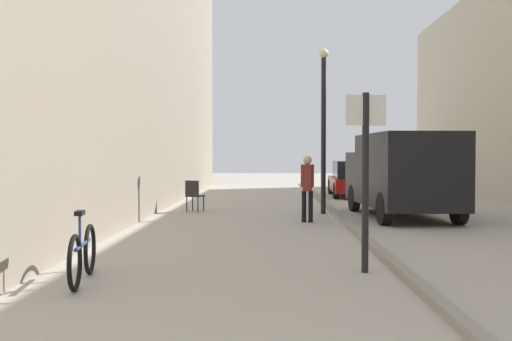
% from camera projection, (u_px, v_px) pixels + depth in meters
% --- Properties ---
extents(ground_plane, '(80.00, 80.00, 0.00)m').
position_uv_depth(ground_plane, '(282.00, 228.00, 13.30)').
color(ground_plane, '#A8A093').
extents(kerb_strip, '(0.16, 40.00, 0.12)m').
position_uv_depth(kerb_strip, '(351.00, 226.00, 13.26)').
color(kerb_strip, gray).
rests_on(kerb_strip, ground_plane).
extents(pedestrian_main_foreground, '(0.33, 0.22, 1.68)m').
position_uv_depth(pedestrian_main_foreground, '(307.00, 184.00, 14.50)').
color(pedestrian_main_foreground, black).
rests_on(pedestrian_main_foreground, ground_plane).
extents(delivery_van, '(2.35, 5.10, 2.26)m').
position_uv_depth(delivery_van, '(402.00, 173.00, 15.57)').
color(delivery_van, black).
rests_on(delivery_van, ground_plane).
extents(parked_car, '(1.95, 4.26, 1.45)m').
position_uv_depth(parked_car, '(353.00, 179.00, 23.64)').
color(parked_car, maroon).
rests_on(parked_car, ground_plane).
extents(street_sign_post, '(0.60, 0.12, 2.60)m').
position_uv_depth(street_sign_post, '(365.00, 166.00, 8.29)').
color(street_sign_post, black).
rests_on(street_sign_post, ground_plane).
extents(lamp_post, '(0.28, 0.28, 4.76)m').
position_uv_depth(lamp_post, '(324.00, 120.00, 16.53)').
color(lamp_post, black).
rests_on(lamp_post, ground_plane).
extents(bicycle_leaning, '(0.29, 1.76, 0.98)m').
position_uv_depth(bicycle_leaning, '(83.00, 254.00, 7.65)').
color(bicycle_leaning, black).
rests_on(bicycle_leaning, ground_plane).
extents(cafe_chair_near_window, '(0.57, 0.57, 0.94)m').
position_uv_depth(cafe_chair_near_window, '(194.00, 194.00, 17.18)').
color(cafe_chair_near_window, black).
rests_on(cafe_chair_near_window, ground_plane).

